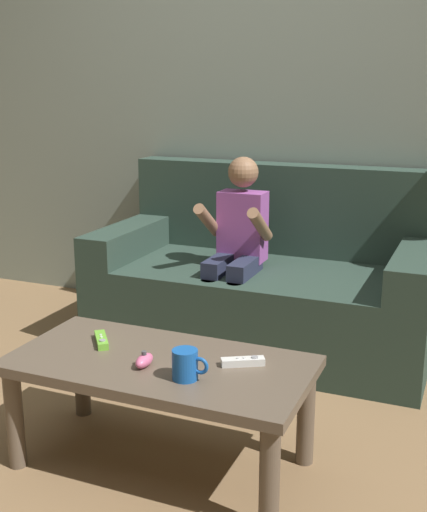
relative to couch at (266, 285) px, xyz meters
name	(u,v)px	position (x,y,z in m)	size (l,w,h in m)	color
ground_plane	(92,477)	(-0.15, -1.36, -0.30)	(9.80, 9.80, 0.00)	olive
wall_back	(265,86)	(-0.15, 0.39, 0.95)	(4.90, 0.05, 2.50)	gray
couch	(266,285)	(0.00, 0.00, 0.00)	(1.61, 0.80, 0.86)	#2D4238
person_seated_on_couch	(236,244)	(-0.09, -0.18, 0.24)	(0.31, 0.38, 0.93)	#282D47
coffee_table	(160,377)	(0.03, -1.19, 0.03)	(0.99, 0.50, 0.38)	brown
game_remote_lime_near_edge	(101,340)	(-0.23, -1.14, 0.10)	(0.11, 0.13, 0.03)	#72C638
nunchuk_pink	(144,360)	(0.00, -1.26, 0.11)	(0.05, 0.09, 0.05)	pink
game_remote_white_far_corner	(243,362)	(0.29, -1.13, 0.10)	(0.14, 0.10, 0.03)	white
coffee_mug	(186,365)	(0.17, -1.29, 0.13)	(0.12, 0.08, 0.09)	#1959B2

